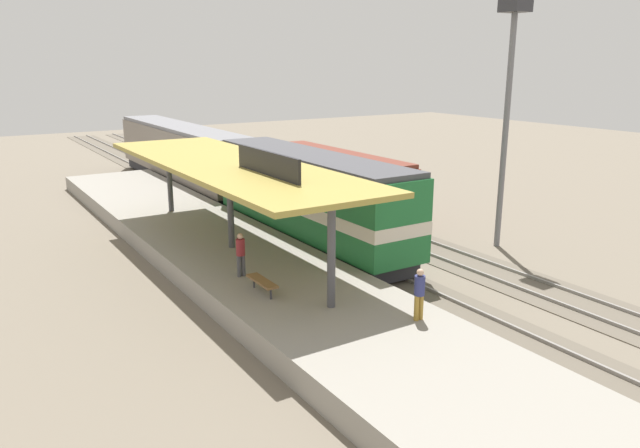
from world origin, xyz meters
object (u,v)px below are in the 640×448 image
passenger_carriage_single (181,154)px  person_waiting (241,252)px  locomotive (309,198)px  freight_car (334,182)px  platform_bench (262,282)px  light_mast (510,72)px  person_walking (419,292)px

passenger_carriage_single → person_waiting: size_ratio=11.70×
locomotive → freight_car: size_ratio=1.20×
platform_bench → light_mast: (13.80, 1.54, 7.05)m
person_waiting → locomotive: bearing=38.4°
platform_bench → passenger_carriage_single: passenger_carriage_single is taller
locomotive → light_mast: 11.09m
locomotive → freight_car: locomotive is taller
light_mast → person_waiting: size_ratio=6.84×
platform_bench → person_waiting: (0.14, 2.02, 0.51)m
platform_bench → passenger_carriage_single: (6.00, 24.67, 0.97)m
passenger_carriage_single → person_walking: bearing=-95.5°
person_waiting → person_walking: same height
freight_car → person_walking: (-7.45, -16.00, -0.12)m
passenger_carriage_single → person_waiting: bearing=-104.5°
person_waiting → passenger_carriage_single: bearing=75.5°
passenger_carriage_single → freight_car: passenger_carriage_single is taller
freight_car → person_waiting: (-10.46, -9.29, -0.12)m
platform_bench → person_walking: bearing=-56.1°
locomotive → platform_bench: bearing=-132.0°
person_waiting → light_mast: bearing=-2.0°
light_mast → passenger_carriage_single: bearing=108.6°
passenger_carriage_single → locomotive: bearing=-90.0°
platform_bench → freight_car: 15.51m
platform_bench → locomotive: locomotive is taller
person_walking → freight_car: bearing=65.0°
platform_bench → freight_car: freight_car is taller
passenger_carriage_single → light_mast: light_mast is taller
freight_car → light_mast: (3.20, -9.77, 6.43)m
passenger_carriage_single → person_waiting: (-5.86, -22.64, -0.46)m
person_waiting → person_walking: size_ratio=1.00×
locomotive → person_walking: bearing=-104.1°
light_mast → person_walking: size_ratio=6.84×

